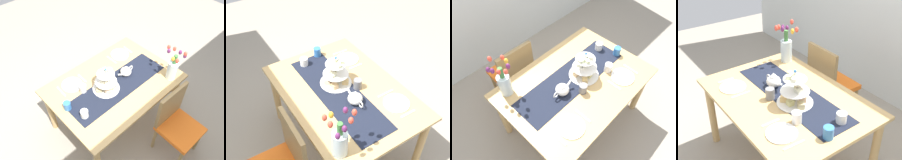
% 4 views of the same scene
% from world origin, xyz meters
% --- Properties ---
extents(ground_plane, '(8.00, 8.00, 0.00)m').
position_xyz_m(ground_plane, '(0.00, 0.00, 0.00)').
color(ground_plane, gray).
extents(dining_table, '(1.44, 1.02, 0.73)m').
position_xyz_m(dining_table, '(0.00, 0.00, 0.63)').
color(dining_table, tan).
rests_on(dining_table, ground_plane).
extents(chair_left, '(0.43, 0.43, 0.91)m').
position_xyz_m(chair_left, '(-0.25, 0.74, 0.50)').
color(chair_left, olive).
rests_on(chair_left, ground_plane).
extents(table_runner, '(1.23, 0.36, 0.00)m').
position_xyz_m(table_runner, '(0.00, 0.06, 0.73)').
color(table_runner, black).
rests_on(table_runner, dining_table).
extents(tiered_cake_stand, '(0.30, 0.30, 0.30)m').
position_xyz_m(tiered_cake_stand, '(0.12, 0.00, 0.82)').
color(tiered_cake_stand, beige).
rests_on(tiered_cake_stand, table_runner).
extents(teapot, '(0.24, 0.13, 0.14)m').
position_xyz_m(teapot, '(-0.19, 0.00, 0.79)').
color(teapot, white).
rests_on(teapot, table_runner).
extents(tulip_vase, '(0.19, 0.23, 0.42)m').
position_xyz_m(tulip_vase, '(-0.54, 0.38, 0.89)').
color(tulip_vase, silver).
rests_on(tulip_vase, dining_table).
extents(cream_jug, '(0.08, 0.08, 0.08)m').
position_xyz_m(cream_jug, '(0.53, 0.13, 0.77)').
color(cream_jug, white).
rests_on(cream_jug, dining_table).
extents(dinner_plate_left, '(0.23, 0.23, 0.01)m').
position_xyz_m(dinner_plate_left, '(-0.39, -0.30, 0.74)').
color(dinner_plate_left, white).
rests_on(dinner_plate_left, dining_table).
extents(fork_left, '(0.02, 0.15, 0.01)m').
position_xyz_m(fork_left, '(-0.53, -0.30, 0.73)').
color(fork_left, silver).
rests_on(fork_left, dining_table).
extents(knife_left, '(0.02, 0.17, 0.01)m').
position_xyz_m(knife_left, '(-0.24, -0.30, 0.73)').
color(knife_left, silver).
rests_on(knife_left, dining_table).
extents(dinner_plate_right, '(0.23, 0.23, 0.01)m').
position_xyz_m(dinner_plate_right, '(0.37, -0.30, 0.74)').
color(dinner_plate_right, white).
rests_on(dinner_plate_right, dining_table).
extents(fork_right, '(0.02, 0.15, 0.01)m').
position_xyz_m(fork_right, '(0.22, -0.30, 0.73)').
color(fork_right, silver).
rests_on(fork_right, dining_table).
extents(knife_right, '(0.02, 0.17, 0.01)m').
position_xyz_m(knife_right, '(0.51, -0.30, 0.73)').
color(knife_right, silver).
rests_on(knife_right, dining_table).
extents(mug_grey, '(0.08, 0.08, 0.09)m').
position_xyz_m(mug_grey, '(-0.05, -0.13, 0.78)').
color(mug_grey, slate).
rests_on(mug_grey, table_runner).
extents(mug_white_text, '(0.08, 0.08, 0.09)m').
position_xyz_m(mug_white_text, '(0.33, -0.14, 0.78)').
color(mug_white_text, white).
rests_on(mug_white_text, dining_table).
extents(mug_orange, '(0.08, 0.08, 0.09)m').
position_xyz_m(mug_orange, '(0.59, -0.07, 0.78)').
color(mug_orange, '#3370B7').
rests_on(mug_orange, dining_table).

